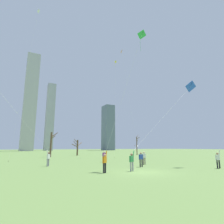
% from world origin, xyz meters
% --- Properties ---
extents(ground_plane, '(400.00, 400.00, 0.00)m').
position_xyz_m(ground_plane, '(0.00, 0.00, 0.00)').
color(ground_plane, '#5B7A3D').
extents(kite_flyer_midfield_left_green, '(6.73, 2.22, 16.65)m').
position_xyz_m(kite_flyer_midfield_left_green, '(-2.23, 1.31, 3.77)').
color(kite_flyer_midfield_left_green, black).
rests_on(kite_flyer_midfield_left_green, ground).
extents(kite_flyer_far_back_pink, '(13.17, 7.49, 15.46)m').
position_xyz_m(kite_flyer_far_back_pink, '(-9.72, 7.46, 4.25)').
color(kite_flyer_far_back_pink, gray).
rests_on(kite_flyer_far_back_pink, ground).
extents(kite_flyer_midfield_right_blue, '(11.01, 1.20, 10.78)m').
position_xyz_m(kite_flyer_midfield_right_blue, '(2.02, 1.13, 3.29)').
color(kite_flyer_midfield_right_blue, gray).
rests_on(kite_flyer_midfield_right_blue, ground).
extents(bystander_far_off_by_trees, '(0.50, 0.27, 1.62)m').
position_xyz_m(bystander_far_off_by_trees, '(4.55, 5.79, 0.90)').
color(bystander_far_off_by_trees, '#726656').
rests_on(bystander_far_off_by_trees, ground).
extents(bystander_strolling_midfield, '(0.44, 0.35, 1.62)m').
position_xyz_m(bystander_strolling_midfield, '(1.70, 11.89, 0.90)').
color(bystander_strolling_midfield, gray).
rests_on(bystander_strolling_midfield, ground).
extents(bystander_watching_nearby, '(0.48, 0.31, 1.62)m').
position_xyz_m(bystander_watching_nearby, '(2.48, 3.62, 0.90)').
color(bystander_watching_nearby, black).
rests_on(bystander_watching_nearby, ground).
extents(distant_kite_drifting_right_orange, '(0.42, 7.61, 28.07)m').
position_xyz_m(distant_kite_drifting_right_orange, '(12.66, 24.44, 25.49)').
color(distant_kite_drifting_right_orange, orange).
rests_on(distant_kite_drifting_right_orange, ground).
extents(distant_kite_high_overhead_white, '(2.55, 2.75, 26.42)m').
position_xyz_m(distant_kite_high_overhead_white, '(-9.16, 17.96, 21.72)').
color(distant_kite_high_overhead_white, white).
rests_on(distant_kite_high_overhead_white, ground).
extents(distant_kite_low_near_trees_yellow, '(2.24, 2.94, 23.92)m').
position_xyz_m(distant_kite_low_near_trees_yellow, '(10.14, 23.74, 20.39)').
color(distant_kite_low_near_trees_yellow, yellow).
rests_on(distant_kite_low_near_trees_yellow, ground).
extents(bare_tree_leftmost, '(3.22, 1.82, 4.40)m').
position_xyz_m(bare_tree_leftmost, '(4.73, 35.89, 2.33)').
color(bare_tree_leftmost, brown).
rests_on(bare_tree_leftmost, ground).
extents(bare_tree_left_of_center, '(1.86, 2.67, 5.96)m').
position_xyz_m(bare_tree_left_of_center, '(21.23, 31.12, 2.88)').
color(bare_tree_left_of_center, brown).
rests_on(bare_tree_left_of_center, ground).
extents(bare_tree_far_right_edge, '(1.66, 1.82, 5.66)m').
position_xyz_m(bare_tree_far_right_edge, '(-3.07, 30.63, 3.01)').
color(bare_tree_far_right_edge, brown).
rests_on(bare_tree_far_right_edge, ground).
extents(skyline_mid_tower_right, '(5.47, 5.55, 47.56)m').
position_xyz_m(skyline_mid_tower_right, '(9.46, 120.16, 23.78)').
color(skyline_mid_tower_right, '#9EA3AD').
rests_on(skyline_mid_tower_right, ground).
extents(skyline_tall_tower, '(8.03, 8.48, 63.64)m').
position_xyz_m(skyline_tall_tower, '(-4.47, 113.32, 31.82)').
color(skyline_tall_tower, '#B2B2B7').
rests_on(skyline_tall_tower, ground).
extents(skyline_short_annex, '(7.41, 9.70, 34.97)m').
position_xyz_m(skyline_short_annex, '(53.12, 115.33, 17.49)').
color(skyline_short_annex, slate).
rests_on(skyline_short_annex, ground).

